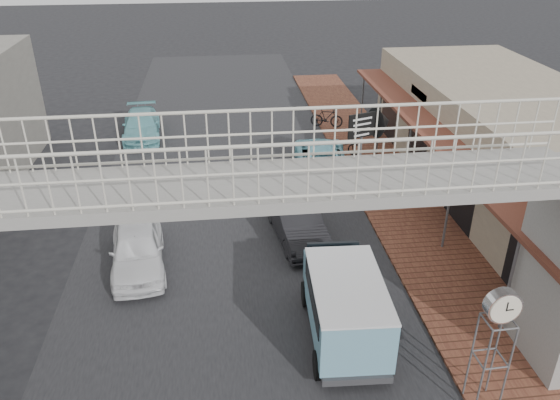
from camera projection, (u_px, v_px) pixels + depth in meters
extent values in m
plane|color=black|center=(234.00, 281.00, 16.43)|extent=(120.00, 120.00, 0.00)
cube|color=black|center=(234.00, 281.00, 16.42)|extent=(10.00, 60.00, 0.01)
cube|color=brown|center=(410.00, 219.00, 19.71)|extent=(3.00, 40.00, 0.10)
cube|color=gray|center=(525.00, 153.00, 20.16)|extent=(6.00, 18.00, 4.00)
cube|color=brown|center=(443.00, 133.00, 19.40)|extent=(1.80, 18.00, 0.12)
cube|color=silver|center=(420.00, 94.00, 22.33)|extent=(0.08, 2.60, 0.90)
cube|color=#B21914|center=(493.00, 155.00, 16.61)|extent=(0.08, 2.20, 0.80)
cube|color=gray|center=(232.00, 187.00, 10.53)|extent=(14.00, 2.00, 0.24)
cube|color=beige|center=(229.00, 137.00, 11.06)|extent=(14.00, 0.08, 1.10)
cube|color=beige|center=(233.00, 177.00, 9.39)|extent=(14.00, 0.08, 1.10)
imported|color=white|center=(137.00, 248.00, 16.82)|extent=(2.02, 4.11, 1.35)
imported|color=black|center=(297.00, 221.00, 18.38)|extent=(1.86, 4.12, 1.31)
imported|color=#7FCEDD|center=(321.00, 157.00, 23.24)|extent=(2.61, 4.84, 1.29)
imported|color=#6FB8C0|center=(141.00, 125.00, 26.83)|extent=(2.06, 4.38, 1.23)
cylinder|color=black|center=(306.00, 294.00, 15.30)|extent=(0.28, 0.72, 0.71)
cylinder|color=black|center=(362.00, 292.00, 15.39)|extent=(0.28, 0.72, 0.71)
cylinder|color=black|center=(319.00, 365.00, 12.87)|extent=(0.28, 0.72, 0.71)
cylinder|color=black|center=(385.00, 362.00, 12.97)|extent=(0.28, 0.72, 0.71)
cube|color=#6CA4BB|center=(347.00, 307.00, 13.47)|extent=(1.88, 3.33, 1.37)
cube|color=#6CA4BB|center=(334.00, 271.00, 15.24)|extent=(1.69, 0.99, 0.91)
cube|color=black|center=(347.00, 295.00, 13.30)|extent=(1.89, 2.72, 0.51)
cube|color=silver|center=(348.00, 283.00, 13.14)|extent=(1.90, 3.33, 0.06)
imported|color=black|center=(342.00, 145.00, 24.73)|extent=(1.78, 1.12, 0.88)
imported|color=black|center=(327.00, 118.00, 27.91)|extent=(1.73, 0.94, 1.00)
cylinder|color=#59595B|center=(471.00, 355.00, 11.91)|extent=(0.04, 0.04, 2.32)
cylinder|color=#59595B|center=(495.00, 352.00, 11.99)|extent=(0.04, 0.04, 2.32)
cylinder|color=#59595B|center=(483.00, 374.00, 11.43)|extent=(0.04, 0.04, 2.32)
cylinder|color=#59595B|center=(508.00, 371.00, 11.50)|extent=(0.04, 0.04, 2.32)
cylinder|color=silver|center=(503.00, 305.00, 10.99)|extent=(0.76, 0.29, 0.75)
cylinder|color=beige|center=(506.00, 310.00, 10.87)|extent=(0.66, 0.04, 0.66)
cylinder|color=beige|center=(499.00, 301.00, 11.12)|extent=(0.66, 0.04, 0.66)
cylinder|color=#59595B|center=(360.00, 152.00, 21.16)|extent=(0.11, 0.11, 3.07)
cube|color=black|center=(363.00, 125.00, 20.62)|extent=(1.22, 0.49, 0.95)
cone|color=black|center=(382.00, 122.00, 20.97)|extent=(0.99, 1.31, 1.16)
cube|color=white|center=(362.00, 127.00, 20.59)|extent=(0.80, 0.29, 0.63)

